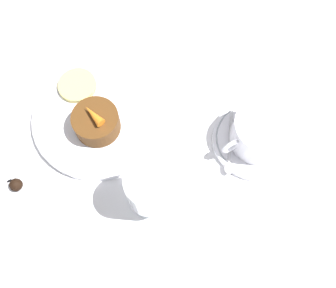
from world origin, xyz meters
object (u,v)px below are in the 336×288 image
fork (5,169)px  dessert_cake (95,123)px  coffee_cup (262,131)px  dinner_plate (99,117)px  wine_glass (149,190)px

fork → dessert_cake: size_ratio=2.45×
coffee_cup → fork: coffee_cup is taller
dinner_plate → fork: bearing=4.1°
dinner_plate → coffee_cup: size_ratio=1.86×
dinner_plate → fork: 0.18m
coffee_cup → dessert_cake: 0.28m
coffee_cup → wine_glass: 0.21m
coffee_cup → fork: 0.44m
coffee_cup → fork: size_ratio=0.65×
dinner_plate → dessert_cake: (0.01, 0.02, 0.03)m
coffee_cup → wine_glass: bearing=2.7°
wine_glass → dessert_cake: bearing=-81.0°
coffee_cup → fork: bearing=-20.8°
wine_glass → dessert_cake: size_ratio=1.48×
dessert_cake → wine_glass: bearing=99.0°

